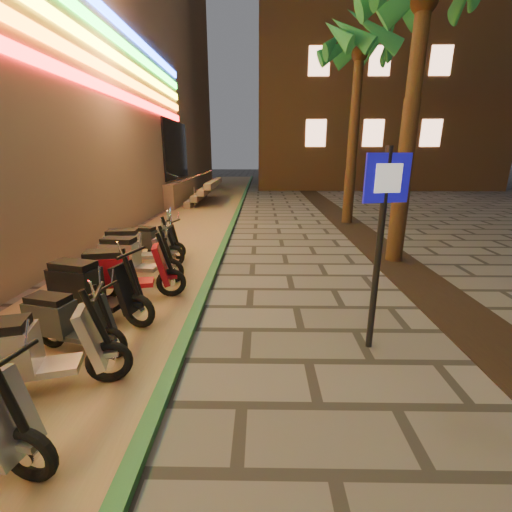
{
  "coord_description": "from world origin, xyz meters",
  "views": [
    {
      "loc": [
        0.2,
        -1.43,
        2.63
      ],
      "look_at": [
        0.13,
        3.33,
        1.2
      ],
      "focal_mm": 24.0,
      "sensor_mm": 36.0,
      "label": 1
    }
  ],
  "objects_px": {
    "scooter_8": "(91,289)",
    "scooter_10": "(132,257)",
    "pedestrian_sign": "(382,224)",
    "scooter_11": "(136,247)",
    "scooter_9": "(123,272)",
    "scooter_12": "(153,241)",
    "scooter_7": "(66,321)",
    "scooter_6": "(27,353)"
  },
  "relations": [
    {
      "from": "scooter_8",
      "to": "scooter_10",
      "type": "xyz_separation_m",
      "value": [
        0.02,
        1.79,
        -0.02
      ]
    },
    {
      "from": "pedestrian_sign",
      "to": "scooter_11",
      "type": "xyz_separation_m",
      "value": [
        -4.47,
        3.34,
        -1.22
      ]
    },
    {
      "from": "scooter_9",
      "to": "scooter_12",
      "type": "height_order",
      "value": "scooter_9"
    },
    {
      "from": "scooter_7",
      "to": "scooter_12",
      "type": "height_order",
      "value": "scooter_12"
    },
    {
      "from": "scooter_9",
      "to": "scooter_10",
      "type": "distance_m",
      "value": 0.99
    },
    {
      "from": "pedestrian_sign",
      "to": "scooter_9",
      "type": "bearing_deg",
      "value": 146.29
    },
    {
      "from": "scooter_6",
      "to": "scooter_7",
      "type": "height_order",
      "value": "scooter_6"
    },
    {
      "from": "scooter_6",
      "to": "scooter_10",
      "type": "distance_m",
      "value": 3.58
    },
    {
      "from": "scooter_7",
      "to": "scooter_10",
      "type": "distance_m",
      "value": 2.7
    },
    {
      "from": "scooter_6",
      "to": "scooter_11",
      "type": "distance_m",
      "value": 4.41
    },
    {
      "from": "scooter_10",
      "to": "scooter_11",
      "type": "bearing_deg",
      "value": 111.66
    },
    {
      "from": "scooter_7",
      "to": "pedestrian_sign",
      "type": "bearing_deg",
      "value": 16.4
    },
    {
      "from": "scooter_8",
      "to": "scooter_11",
      "type": "relative_size",
      "value": 1.02
    },
    {
      "from": "scooter_9",
      "to": "scooter_8",
      "type": "bearing_deg",
      "value": -115.8
    },
    {
      "from": "pedestrian_sign",
      "to": "scooter_7",
      "type": "xyz_separation_m",
      "value": [
        -4.19,
        -0.17,
        -1.31
      ]
    },
    {
      "from": "scooter_8",
      "to": "scooter_12",
      "type": "height_order",
      "value": "scooter_8"
    },
    {
      "from": "scooter_9",
      "to": "scooter_10",
      "type": "height_order",
      "value": "scooter_9"
    },
    {
      "from": "scooter_12",
      "to": "scooter_11",
      "type": "bearing_deg",
      "value": -81.96
    },
    {
      "from": "scooter_7",
      "to": "scooter_11",
      "type": "height_order",
      "value": "scooter_11"
    },
    {
      "from": "scooter_9",
      "to": "scooter_12",
      "type": "xyz_separation_m",
      "value": [
        -0.3,
        2.76,
        -0.09
      ]
    },
    {
      "from": "scooter_8",
      "to": "scooter_11",
      "type": "height_order",
      "value": "scooter_8"
    },
    {
      "from": "scooter_7",
      "to": "scooter_10",
      "type": "xyz_separation_m",
      "value": [
        -0.06,
        2.69,
        0.09
      ]
    },
    {
      "from": "scooter_9",
      "to": "scooter_12",
      "type": "relative_size",
      "value": 1.21
    },
    {
      "from": "scooter_8",
      "to": "scooter_12",
      "type": "distance_m",
      "value": 3.57
    },
    {
      "from": "scooter_9",
      "to": "scooter_11",
      "type": "relative_size",
      "value": 1.01
    },
    {
      "from": "scooter_8",
      "to": "scooter_6",
      "type": "bearing_deg",
      "value": -69.35
    },
    {
      "from": "scooter_6",
      "to": "scooter_10",
      "type": "height_order",
      "value": "scooter_10"
    },
    {
      "from": "scooter_8",
      "to": "scooter_11",
      "type": "xyz_separation_m",
      "value": [
        -0.2,
        2.61,
        -0.01
      ]
    },
    {
      "from": "scooter_6",
      "to": "scooter_8",
      "type": "distance_m",
      "value": 1.79
    },
    {
      "from": "scooter_6",
      "to": "scooter_10",
      "type": "relative_size",
      "value": 0.97
    },
    {
      "from": "scooter_6",
      "to": "scooter_9",
      "type": "relative_size",
      "value": 0.95
    },
    {
      "from": "scooter_9",
      "to": "scooter_11",
      "type": "bearing_deg",
      "value": 90.23
    },
    {
      "from": "scooter_9",
      "to": "scooter_12",
      "type": "distance_m",
      "value": 2.77
    },
    {
      "from": "scooter_6",
      "to": "scooter_12",
      "type": "bearing_deg",
      "value": 77.03
    },
    {
      "from": "scooter_11",
      "to": "scooter_12",
      "type": "bearing_deg",
      "value": 75.71
    },
    {
      "from": "scooter_8",
      "to": "scooter_9",
      "type": "bearing_deg",
      "value": 92.14
    },
    {
      "from": "scooter_6",
      "to": "scooter_8",
      "type": "bearing_deg",
      "value": 79.21
    },
    {
      "from": "scooter_6",
      "to": "scooter_7",
      "type": "relative_size",
      "value": 1.16
    },
    {
      "from": "pedestrian_sign",
      "to": "scooter_8",
      "type": "xyz_separation_m",
      "value": [
        -4.27,
        0.73,
        -1.21
      ]
    },
    {
      "from": "pedestrian_sign",
      "to": "scooter_7",
      "type": "relative_size",
      "value": 1.84
    },
    {
      "from": "pedestrian_sign",
      "to": "scooter_9",
      "type": "relative_size",
      "value": 1.52
    },
    {
      "from": "pedestrian_sign",
      "to": "scooter_6",
      "type": "distance_m",
      "value": 4.42
    }
  ]
}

